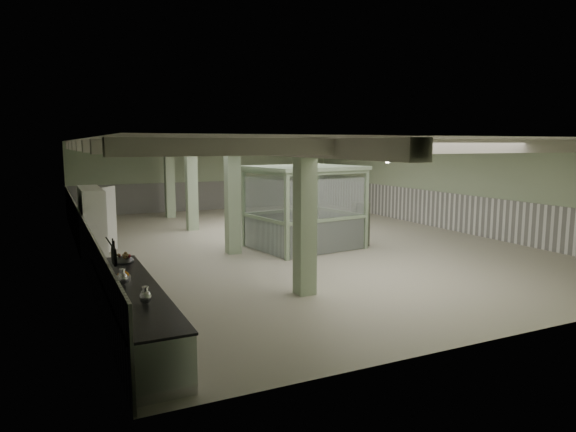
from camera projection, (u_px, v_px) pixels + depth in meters
name	position (u px, v px, depth m)	size (l,w,h in m)	color
floor	(290.00, 241.00, 18.43)	(20.00, 20.00, 0.00)	beige
ceiling	(290.00, 140.00, 17.93)	(14.00, 20.00, 0.02)	white
wall_back	(208.00, 176.00, 27.12)	(14.00, 0.02, 3.60)	#A8BB96
wall_front	(530.00, 238.00, 9.23)	(14.00, 0.02, 3.60)	#A8BB96
wall_left	(78.00, 201.00, 15.21)	(0.02, 20.00, 3.60)	#A8BB96
wall_right	(443.00, 185.00, 21.15)	(0.02, 20.00, 3.60)	#A8BB96
wainscot_left	(80.00, 236.00, 15.36)	(0.05, 19.90, 1.50)	white
wainscot_right	(441.00, 210.00, 21.29)	(0.05, 19.90, 1.50)	white
wainscot_back	(209.00, 196.00, 27.25)	(13.90, 0.05, 1.50)	white
girder	(222.00, 147.00, 16.90)	(0.45, 19.90, 0.40)	silver
beam_a	(438.00, 146.00, 11.24)	(13.90, 0.35, 0.32)	silver
beam_b	(372.00, 146.00, 13.48)	(13.90, 0.35, 0.32)	silver
beam_c	(325.00, 146.00, 15.72)	(13.90, 0.35, 0.32)	silver
beam_d	(290.00, 145.00, 17.95)	(13.90, 0.35, 0.32)	silver
beam_e	(263.00, 145.00, 20.19)	(13.90, 0.35, 0.32)	silver
beam_f	(241.00, 145.00, 22.43)	(13.90, 0.35, 0.32)	silver
beam_g	(223.00, 145.00, 24.66)	(13.90, 0.35, 0.32)	silver
column_a	(305.00, 218.00, 11.75)	(0.42, 0.42, 3.60)	#B3CCA4
column_b	(233.00, 197.00, 16.22)	(0.42, 0.42, 3.60)	#B3CCA4
column_c	(192.00, 186.00, 20.69)	(0.42, 0.42, 3.60)	#B3CCA4
column_d	(170.00, 180.00, 24.27)	(0.42, 0.42, 3.60)	#B3CCA4
hook_rail	(110.00, 243.00, 8.43)	(0.02, 0.02, 1.20)	black
pendant_front	(387.00, 160.00, 13.74)	(0.44, 0.44, 0.22)	#2B3729
pendant_mid	(297.00, 156.00, 18.66)	(0.44, 0.44, 0.22)	#2B3729
pendant_back	(247.00, 153.00, 23.14)	(0.44, 0.44, 0.22)	#2B3729
prep_counter	(132.00, 311.00, 9.32)	(0.95, 5.47, 0.91)	silver
pitcher_near	(122.00, 277.00, 9.41)	(0.20, 0.23, 0.30)	silver
pitcher_far	(145.00, 295.00, 8.30)	(0.19, 0.22, 0.29)	silver
veg_colander	(124.00, 258.00, 11.18)	(0.44, 0.44, 0.20)	#3C3B40
orange_bowl	(123.00, 279.00, 9.67)	(0.28, 0.28, 0.10)	#B2B2B7
skillet_near	(115.00, 257.00, 8.39)	(0.30, 0.30, 0.04)	black
skillet_far	(113.00, 255.00, 8.56)	(0.30, 0.30, 0.04)	black
walkin_cooler	(92.00, 224.00, 15.41)	(1.01, 2.37, 2.17)	white
guard_booth	(304.00, 193.00, 17.12)	(3.80, 3.35, 2.75)	#90A886
filing_cabinet	(361.00, 223.00, 17.78)	(0.48, 0.69, 1.49)	#525648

